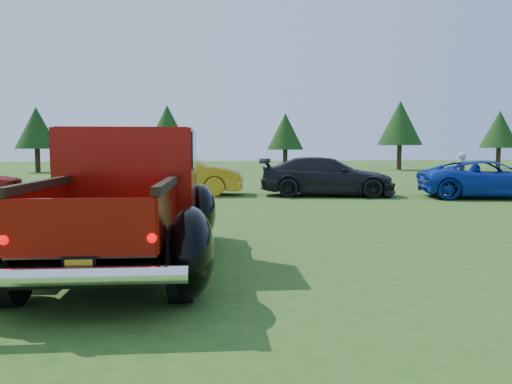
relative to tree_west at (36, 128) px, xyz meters
name	(u,v)px	position (x,y,z in m)	size (l,w,h in m)	color
ground	(257,251)	(12.00, -29.00, -3.11)	(120.00, 120.00, 0.00)	#2A5317
tree_west	(36,128)	(0.00, 0.00, 0.00)	(2.94, 2.94, 4.60)	#332114
tree_mid_left	(167,126)	(9.00, 2.00, 0.27)	(3.20, 3.20, 5.00)	#332114
tree_mid_right	(285,132)	(18.00, 1.00, -0.14)	(2.82, 2.82, 4.40)	#332114
tree_east	(400,123)	(27.00, 0.50, 0.55)	(3.46, 3.46, 5.40)	#332114
tree_far_east	(499,129)	(36.00, 1.50, 0.14)	(3.07, 3.07, 4.80)	#332114
pickup_truck	(130,198)	(10.03, -29.40, -2.17)	(2.73, 5.44, 1.98)	black
show_car_yellow	(181,174)	(10.50, -18.70, -2.36)	(1.58, 4.54, 1.50)	#BD8819
show_car_grey	(327,176)	(15.67, -19.76, -2.42)	(1.93, 4.74, 1.38)	black
show_car_blue	(489,179)	(20.96, -21.20, -2.47)	(2.12, 4.60, 1.28)	#0E2E9E
spectator	(460,174)	(20.31, -20.47, -2.34)	(0.56, 0.37, 1.55)	beige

